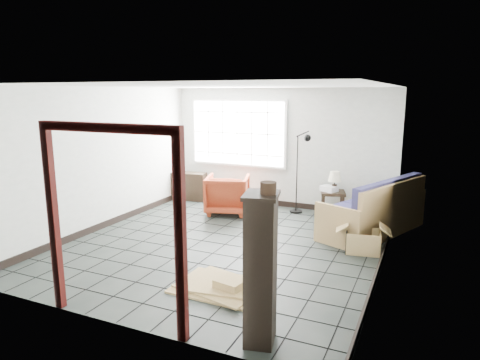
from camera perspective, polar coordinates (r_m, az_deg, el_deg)
The scene contains 15 objects.
ground at distance 7.25m, azimuth -1.99°, elevation -8.58°, with size 5.50×5.50×0.00m, color black.
room_shell at distance 6.88m, azimuth -1.98°, elevation 4.74°, with size 5.02×5.52×2.61m.
window_panel at distance 9.72m, azimuth -0.30°, elevation 6.28°, with size 2.32×0.08×1.52m.
doorway_trim at distance 4.68m, azimuth -16.89°, elevation -2.74°, with size 1.80×0.08×2.20m.
futon_sofa at distance 8.08m, azimuth 17.70°, elevation -4.28°, with size 1.69×2.45×1.02m.
armchair at distance 8.98m, azimuth -1.68°, elevation -1.66°, with size 0.86×0.81×0.89m, color maroon.
side_table at distance 8.92m, azimuth 12.27°, elevation -2.07°, with size 0.59×0.59×0.53m.
table_lamp at distance 8.86m, azimuth 12.53°, elevation 0.33°, with size 0.27×0.27×0.41m.
projector at distance 8.88m, azimuth 11.78°, elevation -1.13°, with size 0.38×0.35×0.11m.
floor_lamp at distance 8.91m, azimuth 8.20°, elevation 1.35°, with size 0.46×0.36×1.75m.
console_shelf at distance 10.18m, azimuth -6.89°, elevation -0.81°, with size 0.88×0.46×0.65m.
tall_shelf at distance 4.32m, azimuth 2.76°, elevation -11.70°, with size 0.41×0.48×1.56m.
pot at distance 4.05m, azimuth 3.80°, elevation -1.07°, with size 0.17×0.17×0.12m.
open_box at distance 7.15m, azimuth 16.06°, elevation -7.87°, with size 0.90×0.54×0.48m.
cardboard_pile at distance 5.70m, azimuth -2.30°, elevation -13.91°, with size 1.22×0.98×0.18m.
Camera 1 is at (3.02, -6.10, 2.50)m, focal length 32.00 mm.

